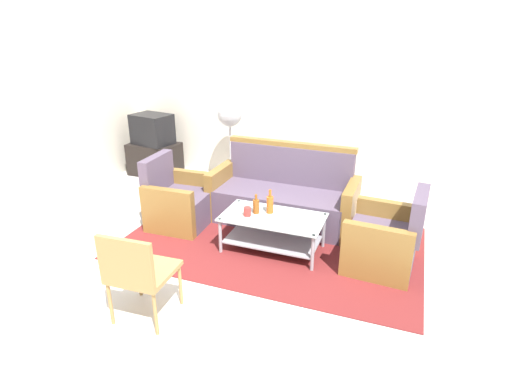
{
  "coord_description": "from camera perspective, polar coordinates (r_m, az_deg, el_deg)",
  "views": [
    {
      "loc": [
        1.28,
        -3.0,
        2.33
      ],
      "look_at": [
        -0.2,
        0.88,
        0.65
      ],
      "focal_mm": 29.14,
      "sensor_mm": 36.0,
      "label": 1
    }
  ],
  "objects": [
    {
      "name": "wall_back",
      "position": [
        6.26,
        9.12,
        13.24
      ],
      "size": [
        6.52,
        0.12,
        2.8
      ],
      "color": "silver",
      "rests_on": "ground"
    },
    {
      "name": "pedestal_fan",
      "position": [
        6.29,
        -3.62,
        9.92
      ],
      "size": [
        0.36,
        0.36,
        1.27
      ],
      "color": "#2D2D33",
      "rests_on": "ground"
    },
    {
      "name": "television",
      "position": [
        6.97,
        -14.04,
        8.37
      ],
      "size": [
        0.67,
        0.55,
        0.48
      ],
      "rotation": [
        0.0,
        0.0,
        2.95
      ],
      "color": "black",
      "rests_on": "tv_stand"
    },
    {
      "name": "cup",
      "position": [
        4.47,
        -1.21,
        -2.7
      ],
      "size": [
        0.08,
        0.08,
        0.1
      ],
      "primitive_type": "cylinder",
      "color": "red",
      "rests_on": "coffee_table"
    },
    {
      "name": "armchair_right",
      "position": [
        4.44,
        17.3,
        -6.47
      ],
      "size": [
        0.75,
        0.8,
        0.85
      ],
      "rotation": [
        0.0,
        0.0,
        1.5
      ],
      "color": "#5B4C60",
      "rests_on": "rug"
    },
    {
      "name": "rug",
      "position": [
        4.79,
        2.06,
        -6.97
      ],
      "size": [
        3.29,
        2.01,
        0.01
      ],
      "primitive_type": "cube",
      "color": "maroon",
      "rests_on": "ground"
    },
    {
      "name": "bottle_brown",
      "position": [
        4.52,
        0.0,
        -1.94
      ],
      "size": [
        0.07,
        0.07,
        0.22
      ],
      "color": "brown",
      "rests_on": "coffee_table"
    },
    {
      "name": "couch",
      "position": [
        5.19,
        3.77,
        -0.83
      ],
      "size": [
        1.81,
        0.76,
        0.96
      ],
      "rotation": [
        0.0,
        0.0,
        3.13
      ],
      "color": "#5B4C60",
      "rests_on": "rug"
    },
    {
      "name": "bottle_orange",
      "position": [
        4.52,
        1.93,
        -1.67
      ],
      "size": [
        0.07,
        0.07,
        0.27
      ],
      "color": "#D85919",
      "rests_on": "coffee_table"
    },
    {
      "name": "wicker_chair",
      "position": [
        3.53,
        -16.04,
        -10.23
      ],
      "size": [
        0.5,
        0.5,
        0.84
      ],
      "rotation": [
        0.0,
        0.0,
        0.05
      ],
      "color": "#AD844C",
      "rests_on": "ground"
    },
    {
      "name": "tv_stand",
      "position": [
        7.1,
        -13.68,
        4.45
      ],
      "size": [
        0.8,
        0.5,
        0.52
      ],
      "primitive_type": "cube",
      "color": "black",
      "rests_on": "ground"
    },
    {
      "name": "armchair_left",
      "position": [
        5.22,
        -10.54,
        -1.4
      ],
      "size": [
        0.72,
        0.78,
        0.85
      ],
      "rotation": [
        0.0,
        0.0,
        -1.53
      ],
      "color": "#5B4C60",
      "rests_on": "rug"
    },
    {
      "name": "ground_plane",
      "position": [
        4.01,
        -1.84,
        -13.51
      ],
      "size": [
        14.0,
        14.0,
        0.0
      ],
      "primitive_type": "plane",
      "color": "beige"
    },
    {
      "name": "coffee_table",
      "position": [
        4.54,
        2.31,
        -4.95
      ],
      "size": [
        1.1,
        0.6,
        0.4
      ],
      "color": "silver",
      "rests_on": "rug"
    }
  ]
}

